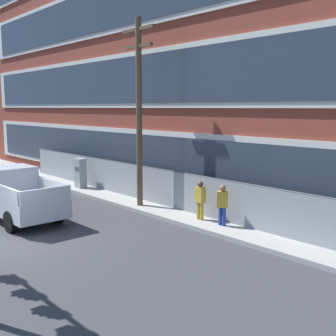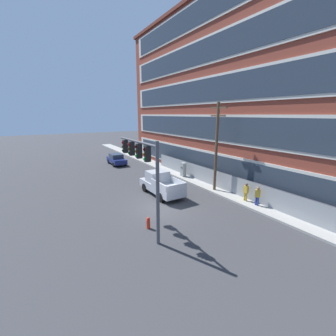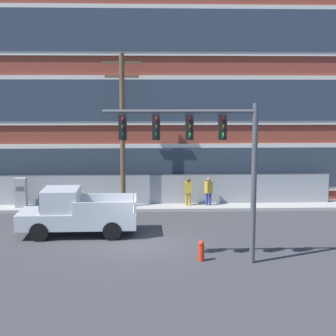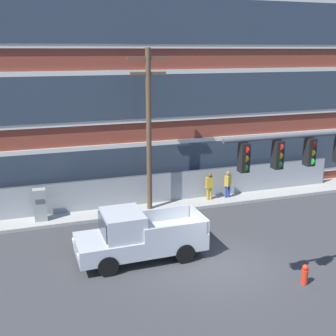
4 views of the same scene
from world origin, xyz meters
name	(u,v)px [view 3 (image 3 of 4)]	position (x,y,z in m)	size (l,w,h in m)	color
ground_plane	(142,244)	(0.00, 0.00, 0.00)	(160.00, 160.00, 0.00)	#38383A
sidewalk_building_side	(144,206)	(0.00, 6.80, 0.08)	(80.00, 2.03, 0.16)	#9E9B93
brick_mill_building	(83,38)	(-3.76, 12.13, 9.63)	(37.77, 9.24, 19.24)	brown
chain_link_fence	(120,191)	(-1.31, 7.14, 0.91)	(23.38, 0.06, 1.79)	gray
traffic_signal_mast	(202,145)	(2.20, -2.57, 4.40)	(5.54, 0.43, 5.88)	#4C4C51
pickup_truck_silver	(75,213)	(-2.99, 1.51, 0.97)	(5.24, 2.18, 2.08)	#B2B5BA
utility_pole_near_corner	(122,126)	(-1.09, 6.37, 4.54)	(2.08, 0.26, 8.29)	brown
electrical_cabinet	(21,194)	(-6.56, 6.50, 0.88)	(0.60, 0.47, 1.75)	#939993
pedestrian_near_cabinet	(188,191)	(2.42, 6.62, 0.97)	(0.42, 0.27, 1.69)	#B7932D
pedestrian_by_fence	(209,190)	(3.54, 6.65, 0.97)	(0.46, 0.44, 1.69)	navy
fire_hydrant	(201,251)	(2.23, -2.29, 0.38)	(0.24, 0.24, 0.78)	red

